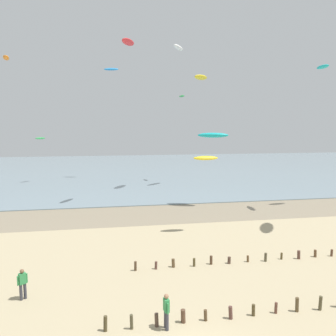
# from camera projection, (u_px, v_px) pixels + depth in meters

# --- Properties ---
(wet_sand_strip) EXTENTS (120.00, 8.01, 0.01)m
(wet_sand_strip) POSITION_uv_depth(u_px,v_px,m) (138.00, 215.00, 35.81)
(wet_sand_strip) COLOR gray
(wet_sand_strip) RESTS_ON ground
(sea) EXTENTS (160.00, 70.00, 0.10)m
(sea) POSITION_uv_depth(u_px,v_px,m) (123.00, 169.00, 73.95)
(sea) COLOR gray
(sea) RESTS_ON ground
(groyne_near) EXTENTS (15.76, 0.32, 0.75)m
(groyne_near) POSITION_uv_depth(u_px,v_px,m) (262.00, 309.00, 16.78)
(groyne_near) COLOR #4A4028
(groyne_near) RESTS_ON ground
(groyne_mid) EXTENTS (19.47, 0.37, 0.64)m
(groyne_mid) POSITION_uv_depth(u_px,v_px,m) (272.00, 257.00, 23.68)
(groyne_mid) COLOR brown
(groyne_mid) RESTS_ON ground
(person_mid_beach) EXTENTS (0.26, 0.57, 1.71)m
(person_mid_beach) POSITION_uv_depth(u_px,v_px,m) (166.00, 310.00, 15.57)
(person_mid_beach) COLOR #383842
(person_mid_beach) RESTS_ON ground
(person_by_waterline) EXTENTS (0.48, 0.39, 1.71)m
(person_by_waterline) POSITION_uv_depth(u_px,v_px,m) (23.00, 283.00, 18.26)
(person_by_waterline) COLOR #383842
(person_by_waterline) RESTS_ON ground
(kite_aloft_0) EXTENTS (1.71, 1.93, 0.35)m
(kite_aloft_0) POSITION_uv_depth(u_px,v_px,m) (40.00, 138.00, 55.28)
(kite_aloft_0) COLOR green
(kite_aloft_1) EXTENTS (0.88, 2.02, 0.33)m
(kite_aloft_1) POSITION_uv_depth(u_px,v_px,m) (182.00, 96.00, 55.64)
(kite_aloft_1) COLOR green
(kite_aloft_3) EXTENTS (2.68, 1.38, 0.64)m
(kite_aloft_3) POSITION_uv_depth(u_px,v_px,m) (111.00, 69.00, 58.15)
(kite_aloft_3) COLOR #2384D1
(kite_aloft_4) EXTENTS (0.88, 2.17, 0.41)m
(kite_aloft_4) POSITION_uv_depth(u_px,v_px,m) (323.00, 67.00, 35.53)
(kite_aloft_4) COLOR #19B2B7
(kite_aloft_5) EXTENTS (3.70, 2.40, 0.66)m
(kite_aloft_5) POSITION_uv_depth(u_px,v_px,m) (213.00, 135.00, 38.68)
(kite_aloft_5) COLOR #19B2B7
(kite_aloft_6) EXTENTS (2.18, 0.75, 0.44)m
(kite_aloft_6) POSITION_uv_depth(u_px,v_px,m) (206.00, 158.00, 29.12)
(kite_aloft_6) COLOR yellow
(kite_aloft_8) EXTENTS (2.20, 3.03, 0.81)m
(kite_aloft_8) POSITION_uv_depth(u_px,v_px,m) (128.00, 42.00, 38.34)
(kite_aloft_8) COLOR red
(kite_aloft_9) EXTENTS (2.63, 3.56, 0.82)m
(kite_aloft_9) POSITION_uv_depth(u_px,v_px,m) (178.00, 48.00, 47.80)
(kite_aloft_9) COLOR white
(kite_aloft_10) EXTENTS (3.22, 3.17, 0.94)m
(kite_aloft_10) POSITION_uv_depth(u_px,v_px,m) (201.00, 77.00, 51.01)
(kite_aloft_10) COLOR yellow
(kite_aloft_11) EXTENTS (1.37, 2.12, 0.58)m
(kite_aloft_11) POSITION_uv_depth(u_px,v_px,m) (6.00, 58.00, 35.90)
(kite_aloft_11) COLOR orange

